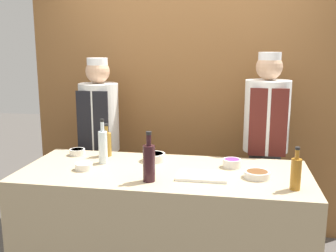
% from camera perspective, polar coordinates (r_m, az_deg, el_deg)
% --- Properties ---
extents(cabinet_wall, '(3.00, 0.18, 2.40)m').
position_cam_1_polar(cabinet_wall, '(3.83, 2.73, 2.64)').
color(cabinet_wall, brown).
rests_on(cabinet_wall, ground_plane).
extents(counter, '(1.98, 0.82, 0.95)m').
position_cam_1_polar(counter, '(2.90, -0.59, -15.43)').
color(counter, tan).
rests_on(counter, ground_plane).
extents(sauce_bowl_purple, '(0.13, 0.13, 0.06)m').
position_cam_1_polar(sauce_bowl_purple, '(2.82, 9.26, -5.28)').
color(sauce_bowl_purple, silver).
rests_on(sauce_bowl_purple, counter).
extents(sauce_bowl_red, '(0.12, 0.12, 0.05)m').
position_cam_1_polar(sauce_bowl_red, '(3.17, -13.03, -3.65)').
color(sauce_bowl_red, silver).
rests_on(sauce_bowl_red, counter).
extents(sauce_bowl_yellow, '(0.12, 0.12, 0.05)m').
position_cam_1_polar(sauce_bowl_yellow, '(2.80, -12.12, -5.70)').
color(sauce_bowl_yellow, silver).
rests_on(sauce_bowl_yellow, counter).
extents(sauce_bowl_brown, '(0.17, 0.17, 0.04)m').
position_cam_1_polar(sauce_bowl_brown, '(2.63, 12.79, -6.83)').
color(sauce_bowl_brown, silver).
rests_on(sauce_bowl_brown, counter).
extents(sauce_bowl_white, '(0.17, 0.17, 0.06)m').
position_cam_1_polar(sauce_bowl_white, '(2.94, -2.06, -4.47)').
color(sauce_bowl_white, silver).
rests_on(sauce_bowl_white, counter).
extents(cutting_board, '(0.33, 0.20, 0.02)m').
position_cam_1_polar(cutting_board, '(2.59, 4.97, -7.25)').
color(cutting_board, white).
rests_on(cutting_board, counter).
extents(bottle_wine, '(0.08, 0.08, 0.32)m').
position_cam_1_polar(bottle_wine, '(2.48, -2.77, -5.24)').
color(bottle_wine, black).
rests_on(bottle_wine, counter).
extents(bottle_clear, '(0.07, 0.07, 0.33)m').
position_cam_1_polar(bottle_clear, '(2.89, -9.42, -2.90)').
color(bottle_clear, silver).
rests_on(bottle_clear, counter).
extents(bottle_vinegar, '(0.07, 0.07, 0.25)m').
position_cam_1_polar(bottle_vinegar, '(3.08, -8.89, -2.51)').
color(bottle_vinegar, olive).
rests_on(bottle_vinegar, counter).
extents(bottle_amber, '(0.06, 0.06, 0.26)m').
position_cam_1_polar(bottle_amber, '(2.46, 18.06, -6.52)').
color(bottle_amber, '#9E661E').
rests_on(bottle_amber, counter).
extents(chef_left, '(0.35, 0.35, 1.69)m').
position_cam_1_polar(chef_left, '(3.61, -9.83, -2.61)').
color(chef_left, '#28282D').
rests_on(chef_left, ground_plane).
extents(chef_right, '(0.37, 0.37, 1.74)m').
position_cam_1_polar(chef_right, '(3.40, 13.91, -3.20)').
color(chef_right, '#28282D').
rests_on(chef_right, ground_plane).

